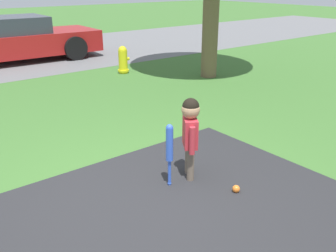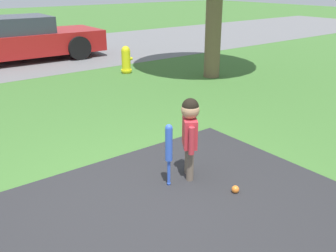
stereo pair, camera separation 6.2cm
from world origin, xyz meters
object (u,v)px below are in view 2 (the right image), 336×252
at_px(parked_car, 16,40).
at_px(child, 190,127).
at_px(sports_ball, 235,189).
at_px(fire_hydrant, 126,60).
at_px(baseball_bat, 169,147).

bearing_deg(parked_car, child, -91.77).
bearing_deg(sports_ball, parked_car, 87.62).
distance_m(sports_ball, fire_hydrant, 5.86).
distance_m(baseball_bat, parked_car, 8.11).
height_order(baseball_bat, sports_ball, baseball_bat).
distance_m(child, parked_car, 8.08).
relative_size(baseball_bat, parked_car, 0.16).
distance_m(sports_ball, parked_car, 8.66).
bearing_deg(baseball_bat, child, 2.43).
height_order(fire_hydrant, parked_car, parked_car).
height_order(sports_ball, parked_car, parked_car).
bearing_deg(fire_hydrant, child, -113.79).
relative_size(baseball_bat, sports_ball, 8.75).
xyz_separation_m(sports_ball, fire_hydrant, (2.00, 5.50, 0.28)).
bearing_deg(sports_ball, fire_hydrant, 69.98).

